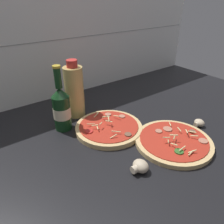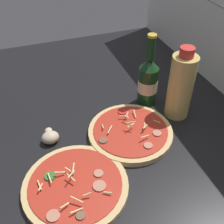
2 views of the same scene
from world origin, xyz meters
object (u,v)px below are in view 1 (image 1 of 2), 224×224
Objects in this scene: mushroom_left at (199,123)px; oil_bottle at (74,91)px; pizza_far at (109,128)px; pizza_near at (173,141)px; mushroom_right at (140,166)px; beer_bottle at (62,108)px.

oil_bottle is at bearing 132.62° from mushroom_left.
pizza_far is at bearing 147.71° from mushroom_left.
oil_bottle reaches higher than pizza_far.
pizza_near is 18.78cm from mushroom_right.
mushroom_right is (-5.53, -23.20, 0.74)cm from pizza_far.
mushroom_right is at bearing -103.41° from pizza_far.
mushroom_right is (-1.36, -41.38, -9.18)cm from oil_bottle.
pizza_near is 42.11cm from beer_bottle.
beer_bottle is at bearing 138.78° from pizza_far.
pizza_near is 43.41cm from oil_bottle.
mushroom_left is at bearing 4.91° from pizza_near.
pizza_far reaches higher than pizza_near.
pizza_far is 21.12cm from oil_bottle.
mushroom_left is at bearing -47.38° from oil_bottle.
pizza_far is (-13.02, 20.40, 0.11)cm from pizza_near.
beer_bottle reaches higher than pizza_near.
mushroom_left is at bearing -32.29° from pizza_far.
pizza_near is 1.06× the size of beer_bottle.
beer_bottle is at bearing 102.47° from mushroom_right.
mushroom_right is (7.69, -34.79, -7.00)cm from beer_bottle.
oil_bottle is at bearing 102.94° from pizza_far.
oil_bottle is at bearing 88.12° from mushroom_right.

